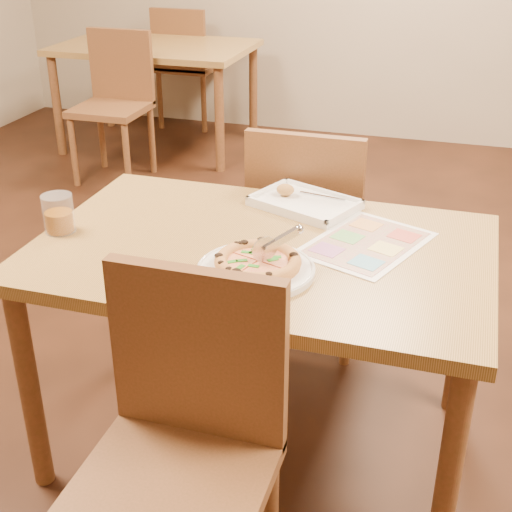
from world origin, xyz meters
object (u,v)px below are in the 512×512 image
(bg_chair_near, at_px, (116,87))
(glass_tumbler, at_px, (59,216))
(pizza, at_px, (258,262))
(menu, at_px, (366,243))
(pizza_cutter, at_px, (277,242))
(appetizer_tray, at_px, (303,203))
(bg_table, at_px, (156,57))
(chair_far, at_px, (308,215))
(plate, at_px, (256,270))
(dining_table, at_px, (262,272))
(bg_chair_far, at_px, (184,54))
(chair_near, at_px, (185,419))

(bg_chair_near, xyz_separation_m, glass_tumbler, (1.00, -2.28, 0.20))
(pizza, height_order, menu, pizza)
(pizza_cutter, height_order, appetizer_tray, pizza_cutter)
(bg_table, xyz_separation_m, menu, (1.89, -2.70, 0.09))
(chair_far, relative_size, plate, 1.49)
(dining_table, height_order, bg_chair_far, bg_chair_far)
(appetizer_tray, bearing_deg, chair_far, 98.95)
(dining_table, bearing_deg, appetizer_tray, 82.01)
(bg_chair_far, height_order, appetizer_tray, bg_chair_far)
(appetizer_tray, distance_m, menu, 0.33)
(plate, bearing_deg, dining_table, 101.38)
(pizza, distance_m, pizza_cutter, 0.07)
(appetizer_tray, bearing_deg, glass_tumbler, -148.34)
(plate, distance_m, pizza, 0.02)
(bg_table, xyz_separation_m, bg_chair_near, (0.00, -0.60, -0.07))
(appetizer_tray, bearing_deg, dining_table, -97.99)
(bg_chair_near, height_order, appetizer_tray, bg_chair_near)
(plate, height_order, glass_tumbler, glass_tumbler)
(dining_table, xyz_separation_m, chair_far, (-0.00, 0.60, -0.07))
(bg_chair_near, bearing_deg, dining_table, -53.95)
(chair_near, bearing_deg, appetizer_tray, 87.22)
(bg_chair_far, distance_m, plate, 3.83)
(pizza_cutter, distance_m, appetizer_tray, 0.46)
(glass_tumbler, bearing_deg, bg_chair_far, 106.40)
(plate, height_order, pizza, pizza)
(plate, bearing_deg, menu, 46.07)
(chair_far, relative_size, bg_chair_far, 1.00)
(plate, relative_size, pizza, 1.35)
(bg_table, bearing_deg, glass_tumbler, -70.94)
(pizza, bearing_deg, chair_far, 92.69)
(chair_far, bearing_deg, plate, 92.46)
(chair_far, bearing_deg, glass_tumbler, 48.54)
(plate, xyz_separation_m, menu, (0.25, 0.26, -0.01))
(chair_near, xyz_separation_m, chair_far, (-0.00, 1.20, 0.00))
(bg_chair_near, relative_size, glass_tumbler, 4.09)
(bg_chair_far, bearing_deg, plate, 115.23)
(chair_far, bearing_deg, bg_table, -53.95)
(dining_table, height_order, glass_tumbler, glass_tumbler)
(pizza_cutter, relative_size, menu, 0.29)
(menu, bearing_deg, pizza_cutter, -131.88)
(bg_chair_far, bearing_deg, chair_far, 120.65)
(plate, xyz_separation_m, pizza, (0.00, 0.01, 0.02))
(chair_near, bearing_deg, pizza, 85.45)
(plate, distance_m, pizza_cutter, 0.09)
(chair_near, relative_size, pizza, 2.02)
(pizza_cutter, bearing_deg, bg_chair_far, 73.35)
(chair_far, height_order, bg_chair_far, same)
(bg_chair_near, relative_size, appetizer_tray, 1.25)
(bg_chair_near, height_order, bg_chair_far, same)
(appetizer_tray, height_order, glass_tumbler, glass_tumbler)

